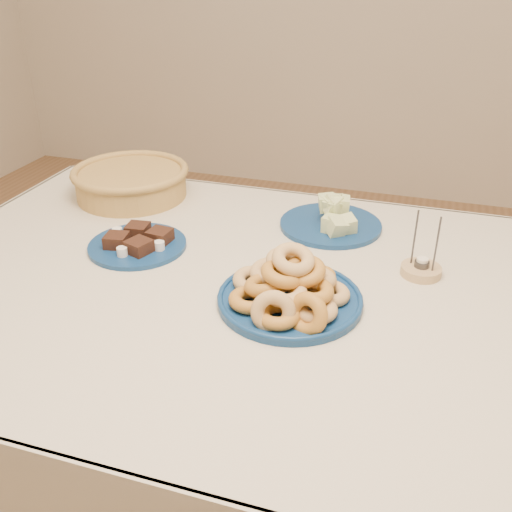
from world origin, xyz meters
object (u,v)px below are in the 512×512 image
dining_table (263,325)px  wicker_basket (131,181)px  brownie_plate (138,243)px  donut_platter (290,290)px  melon_plate (332,218)px  candle_holder (421,269)px

dining_table → wicker_basket: 0.66m
brownie_plate → wicker_basket: size_ratio=0.56×
donut_platter → melon_plate: donut_platter is taller
donut_platter → wicker_basket: size_ratio=0.72×
brownie_plate → candle_holder: (0.68, 0.07, 0.00)m
dining_table → melon_plate: size_ratio=5.06×
donut_platter → wicker_basket: 0.74m
wicker_basket → melon_plate: bearing=-3.6°
melon_plate → brownie_plate: 0.51m
melon_plate → donut_platter: bearing=-92.1°
candle_holder → brownie_plate: bearing=-173.7°
brownie_plate → candle_holder: size_ratio=1.66×
melon_plate → candle_holder: (0.24, -0.18, -0.01)m
dining_table → melon_plate: bearing=74.8°
melon_plate → brownie_plate: melon_plate is taller
donut_platter → brownie_plate: (-0.42, 0.14, -0.02)m
wicker_basket → donut_platter: bearing=-35.8°
brownie_plate → wicker_basket: (-0.17, 0.29, 0.04)m
melon_plate → wicker_basket: bearing=176.4°
dining_table → wicker_basket: size_ratio=3.79×
brownie_plate → melon_plate: bearing=30.3°
melon_plate → brownie_plate: bearing=-149.7°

